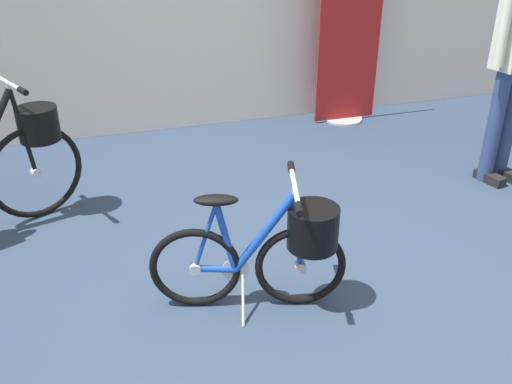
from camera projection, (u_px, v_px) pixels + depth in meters
The scene contains 3 objects.
ground_plane at pixel (288, 310), 3.02m from camera, with size 8.34×8.34×0.00m, color #2D3D51.
floor_banner_stand at pixel (349, 45), 5.22m from camera, with size 0.60×0.36×1.61m.
folding_bike_foreground at pixel (273, 247), 2.91m from camera, with size 0.99×0.52×0.73m.
Camera 1 is at (-0.87, -2.23, 1.96)m, focal length 40.23 mm.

